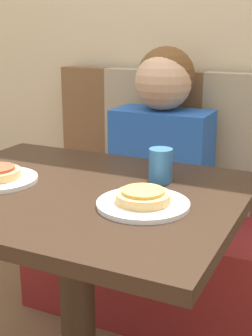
{
  "coord_description": "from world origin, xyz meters",
  "views": [
    {
      "loc": [
        0.63,
        -1.0,
        1.16
      ],
      "look_at": [
        0.0,
        0.32,
        0.72
      ],
      "focal_mm": 50.0,
      "sensor_mm": 36.0,
      "label": 1
    }
  ],
  "objects_px": {
    "plate_right": "(143,204)",
    "pizza_right": "(143,196)",
    "drinking_cup": "(161,165)",
    "person": "(163,132)"
  },
  "relations": [
    {
      "from": "person",
      "to": "drinking_cup",
      "type": "height_order",
      "value": "person"
    },
    {
      "from": "person",
      "to": "drinking_cup",
      "type": "distance_m",
      "value": 0.53
    },
    {
      "from": "pizza_right",
      "to": "drinking_cup",
      "type": "bearing_deg",
      "value": 99.55
    },
    {
      "from": "pizza_right",
      "to": "drinking_cup",
      "type": "height_order",
      "value": "drinking_cup"
    },
    {
      "from": "person",
      "to": "pizza_right",
      "type": "height_order",
      "value": "person"
    },
    {
      "from": "plate_right",
      "to": "pizza_right",
      "type": "xyz_separation_m",
      "value": [
        0.0,
        0.0,
        0.02
      ]
    },
    {
      "from": "person",
      "to": "pizza_right",
      "type": "bearing_deg",
      "value": -72.49
    },
    {
      "from": "plate_right",
      "to": "pizza_right",
      "type": "distance_m",
      "value": 0.02
    },
    {
      "from": "plate_right",
      "to": "pizza_right",
      "type": "height_order",
      "value": "pizza_right"
    },
    {
      "from": "plate_right",
      "to": "drinking_cup",
      "type": "relative_size",
      "value": 2.39
    }
  ]
}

